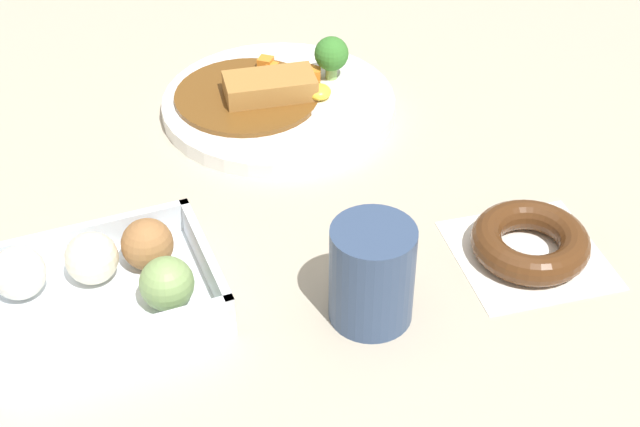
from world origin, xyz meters
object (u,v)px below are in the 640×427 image
(donut_box, at_px, (102,284))
(chocolate_ring_donut, at_px, (530,243))
(coffee_mug, at_px, (372,274))
(curry_plate, at_px, (278,100))

(donut_box, distance_m, chocolate_ring_donut, 0.39)
(donut_box, distance_m, coffee_mug, 0.24)
(coffee_mug, bearing_deg, donut_box, -25.23)
(chocolate_ring_donut, xyz_separation_m, coffee_mug, (0.17, 0.02, 0.03))
(chocolate_ring_donut, bearing_deg, donut_box, -12.27)
(donut_box, xyz_separation_m, chocolate_ring_donut, (-0.38, 0.08, -0.01))
(donut_box, bearing_deg, curry_plate, -135.72)
(donut_box, bearing_deg, chocolate_ring_donut, 167.73)
(chocolate_ring_donut, distance_m, coffee_mug, 0.17)
(curry_plate, relative_size, donut_box, 1.31)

